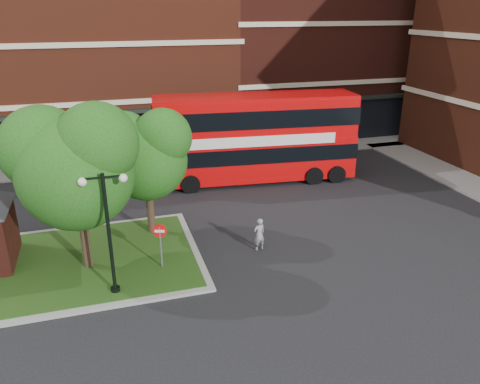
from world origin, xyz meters
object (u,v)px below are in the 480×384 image
object	(u,v)px
car_silver	(100,160)
car_white	(267,151)
bus	(255,132)
woman	(259,234)

from	to	relation	value
car_silver	car_white	distance (m)	11.77
bus	car_white	world-z (taller)	bus
bus	car_white	distance (m)	4.87
bus	car_silver	bearing A→B (deg)	157.71
bus	car_silver	world-z (taller)	bus
woman	car_white	size ratio (longest dim) A/B	0.37
car_white	car_silver	bearing A→B (deg)	89.96
car_silver	car_white	size ratio (longest dim) A/B	0.97
car_silver	car_white	xyz separation A→B (m)	(11.68, -1.44, -0.00)
bus	car_white	xyz separation A→B (m)	(2.17, 3.61, -2.45)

